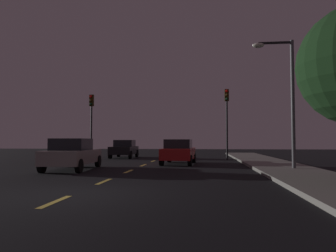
# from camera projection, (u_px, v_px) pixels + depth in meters

# --- Properties ---
(ground_plane) EXTENTS (80.00, 80.00, 0.00)m
(ground_plane) POSITION_uv_depth(u_px,v_px,m) (131.00, 170.00, 15.77)
(ground_plane) COLOR black
(sidewalk_curb_right) EXTENTS (3.00, 40.00, 0.15)m
(sidewalk_curb_right) POSITION_uv_depth(u_px,v_px,m) (289.00, 170.00, 14.97)
(sidewalk_curb_right) COLOR gray
(sidewalk_curb_right) RESTS_ON ground_plane
(lane_stripe_nearest) EXTENTS (0.16, 1.60, 0.01)m
(lane_stripe_nearest) POSITION_uv_depth(u_px,v_px,m) (55.00, 202.00, 7.62)
(lane_stripe_nearest) COLOR #EACC4C
(lane_stripe_nearest) RESTS_ON ground_plane
(lane_stripe_second) EXTENTS (0.16, 1.60, 0.01)m
(lane_stripe_second) POSITION_uv_depth(u_px,v_px,m) (104.00, 181.00, 11.40)
(lane_stripe_second) COLOR #EACC4C
(lane_stripe_second) RESTS_ON ground_plane
(lane_stripe_third) EXTENTS (0.16, 1.60, 0.01)m
(lane_stripe_third) POSITION_uv_depth(u_px,v_px,m) (129.00, 171.00, 15.17)
(lane_stripe_third) COLOR #EACC4C
(lane_stripe_third) RESTS_ON ground_plane
(lane_stripe_fourth) EXTENTS (0.16, 1.60, 0.01)m
(lane_stripe_fourth) POSITION_uv_depth(u_px,v_px,m) (143.00, 165.00, 18.95)
(lane_stripe_fourth) COLOR #EACC4C
(lane_stripe_fourth) RESTS_ON ground_plane
(lane_stripe_fifth) EXTENTS (0.16, 1.60, 0.01)m
(lane_stripe_fifth) POSITION_uv_depth(u_px,v_px,m) (153.00, 161.00, 22.72)
(lane_stripe_fifth) COLOR #EACC4C
(lane_stripe_fifth) RESTS_ON ground_plane
(traffic_signal_left) EXTENTS (0.32, 0.38, 5.08)m
(traffic_signal_left) POSITION_uv_depth(u_px,v_px,m) (91.00, 114.00, 25.28)
(traffic_signal_left) COLOR #2D2D30
(traffic_signal_left) RESTS_ON ground_plane
(traffic_signal_right) EXTENTS (0.32, 0.38, 5.34)m
(traffic_signal_right) POSITION_uv_depth(u_px,v_px,m) (227.00, 111.00, 24.16)
(traffic_signal_right) COLOR black
(traffic_signal_right) RESTS_ON ground_plane
(car_stopped_ahead) EXTENTS (2.05, 4.13, 1.53)m
(car_stopped_ahead) POSITION_uv_depth(u_px,v_px,m) (179.00, 152.00, 19.91)
(car_stopped_ahead) COLOR #B21919
(car_stopped_ahead) RESTS_ON ground_plane
(car_adjacent_lane) EXTENTS (2.20, 4.60, 1.56)m
(car_adjacent_lane) POSITION_uv_depth(u_px,v_px,m) (73.00, 154.00, 16.04)
(car_adjacent_lane) COLOR gray
(car_adjacent_lane) RESTS_ON ground_plane
(car_oncoming_far) EXTENTS (1.96, 4.03, 1.51)m
(car_oncoming_far) POSITION_uv_depth(u_px,v_px,m) (124.00, 149.00, 27.35)
(car_oncoming_far) COLOR black
(car_oncoming_far) RESTS_ON ground_plane
(street_lamp_right) EXTENTS (1.95, 0.36, 6.30)m
(street_lamp_right) POSITION_uv_depth(u_px,v_px,m) (285.00, 91.00, 15.40)
(street_lamp_right) COLOR #4C4C51
(street_lamp_right) RESTS_ON ground_plane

